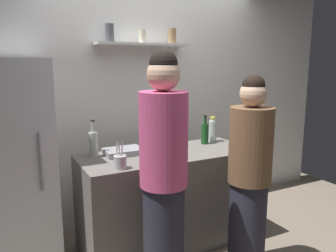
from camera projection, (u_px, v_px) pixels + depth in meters
name	position (u px, v px, depth m)	size (l,w,h in m)	color
back_wall_assembly	(151.00, 99.00, 3.71)	(4.80, 0.32, 2.60)	white
refrigerator	(16.00, 164.00, 2.80)	(0.58, 0.67, 1.73)	silver
counter	(168.00, 198.00, 3.16)	(1.60, 0.66, 0.88)	#66605B
baking_pan	(123.00, 151.00, 3.03)	(0.34, 0.24, 0.05)	gray
utensil_holder	(120.00, 162.00, 2.61)	(0.10, 0.10, 0.22)	#B2B2B7
wine_bottle_pale_glass	(93.00, 143.00, 2.93)	(0.08, 0.08, 0.33)	#B2BFB2
wine_bottle_green_glass	(205.00, 133.00, 3.40)	(0.07, 0.07, 0.29)	#19471E
wine_bottle_dark_glass	(166.00, 144.00, 2.95)	(0.07, 0.07, 0.30)	black
water_bottle_plastic	(213.00, 131.00, 3.49)	(0.08, 0.08, 0.26)	silver
person_pink_top	(164.00, 178.00, 2.39)	(0.34, 0.34, 1.78)	#262633
person_brown_jacket	(249.00, 178.00, 2.68)	(0.34, 0.34, 1.61)	#262633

